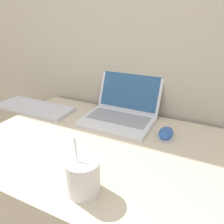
{
  "coord_description": "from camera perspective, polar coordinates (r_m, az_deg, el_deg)",
  "views": [
    {
      "loc": [
        0.38,
        -0.3,
        1.26
      ],
      "look_at": [
        -0.01,
        0.51,
        0.85
      ],
      "focal_mm": 35.0,
      "sensor_mm": 36.0,
      "label": 1
    }
  ],
  "objects": [
    {
      "name": "desk",
      "position": [
        1.16,
        -2.7,
        -24.38
      ],
      "size": [
        1.06,
        0.73,
        0.77
      ],
      "color": "beige",
      "rests_on": "ground_plane"
    },
    {
      "name": "external_keyboard",
      "position": [
        1.3,
        -19.43,
        1.12
      ],
      "size": [
        0.44,
        0.16,
        0.02
      ],
      "color": "silver",
      "rests_on": "desk"
    },
    {
      "name": "computer_mouse",
      "position": [
        0.97,
        13.9,
        -5.48
      ],
      "size": [
        0.07,
        0.1,
        0.04
      ],
      "color": "white",
      "rests_on": "desk"
    },
    {
      "name": "wall_back",
      "position": [
        1.14,
        6.97,
        23.77
      ],
      "size": [
        7.0,
        0.04,
        2.5
      ],
      "color": "#BCB299",
      "rests_on": "ground_plane"
    },
    {
      "name": "laptop",
      "position": [
        1.1,
        2.57,
        0.67
      ],
      "size": [
        0.34,
        0.32,
        0.23
      ],
      "color": "silver",
      "rests_on": "desk"
    },
    {
      "name": "drink_cup",
      "position": [
        0.67,
        -7.57,
        -16.2
      ],
      "size": [
        0.1,
        0.1,
        0.17
      ],
      "color": "silver",
      "rests_on": "desk"
    }
  ]
}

